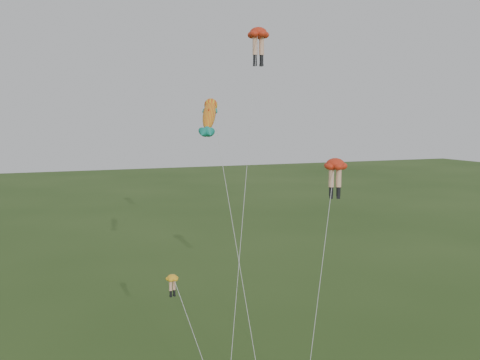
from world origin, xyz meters
name	(u,v)px	position (x,y,z in m)	size (l,w,h in m)	color
legs_kite_red_high	(258,39)	(5.38, 11.52, 22.54)	(7.77, 12.36, 23.44)	red
legs_kite_red_mid	(335,170)	(6.63, 2.19, 13.28)	(5.27, 5.15, 14.03)	red
legs_kite_yellow	(176,290)	(-3.51, 2.90, 6.51)	(2.08, 6.42, 7.34)	yellow
fish_kite	(210,116)	(-0.53, 5.47, 16.66)	(2.37, 7.68, 18.06)	yellow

